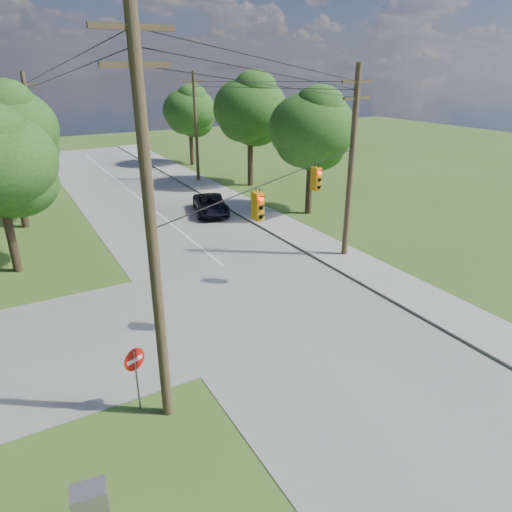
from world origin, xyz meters
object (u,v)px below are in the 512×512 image
pole_sw (151,229)px  control_cabinet (92,512)px  pole_north_e (196,127)px  pole_north_w (34,137)px  pole_ne (351,163)px  car_main_north (211,205)px  do_not_enter_sign (135,366)px

pole_sw → control_cabinet: bearing=-132.8°
pole_north_e → control_cabinet: (-16.38, -32.71, -4.41)m
pole_north_e → pole_sw: bearing=-114.5°
pole_north_e → control_cabinet: pole_north_e is taller
pole_sw → pole_north_e: 32.55m
pole_sw → pole_north_w: (-0.40, 29.60, -1.10)m
pole_ne → control_cabinet: pole_ne is taller
pole_ne → pole_north_w: size_ratio=1.05×
pole_north_e → car_main_north: pole_north_e is taller
car_main_north → pole_north_e: bearing=88.0°
pole_north_w → do_not_enter_sign: pole_north_w is taller
pole_north_w → control_cabinet: pole_north_w is taller
pole_ne → pole_sw: bearing=-150.6°
pole_north_e → pole_ne: bearing=-90.0°
control_cabinet → pole_sw: bearing=55.3°
pole_ne → car_main_north: (-3.40, 11.47, -4.75)m
pole_north_w → do_not_enter_sign: (-0.33, -29.00, -3.46)m
pole_sw → pole_north_w: pole_sw is taller
car_main_north → pole_sw: bearing=-102.1°
pole_sw → do_not_enter_sign: size_ratio=5.26×
pole_sw → do_not_enter_sign: pole_sw is taller
pole_north_w → car_main_north: (10.50, -10.53, -4.41)m
pole_ne → car_main_north: pole_ne is taller
car_main_north → do_not_enter_sign: bearing=-104.5°
pole_north_w → do_not_enter_sign: size_ratio=4.39×
pole_ne → pole_north_e: pole_ne is taller
pole_sw → pole_north_w: size_ratio=1.20×
do_not_enter_sign → pole_sw: bearing=-61.9°
pole_north_w → pole_ne: bearing=-57.7°
car_main_north → control_cabinet: size_ratio=3.46×
pole_north_e → control_cabinet: 36.85m
pole_north_w → do_not_enter_sign: bearing=-90.6°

